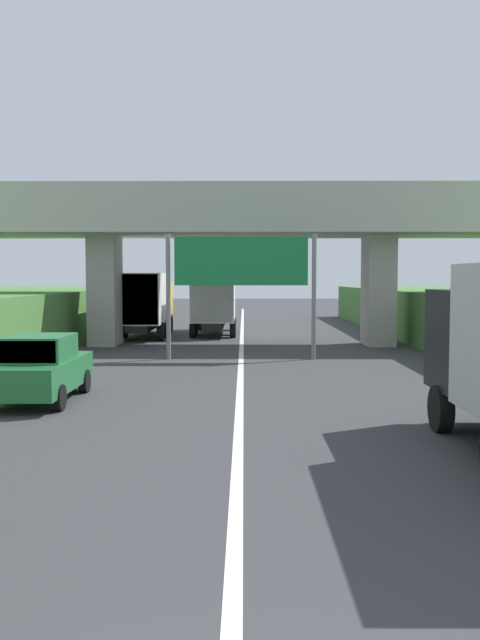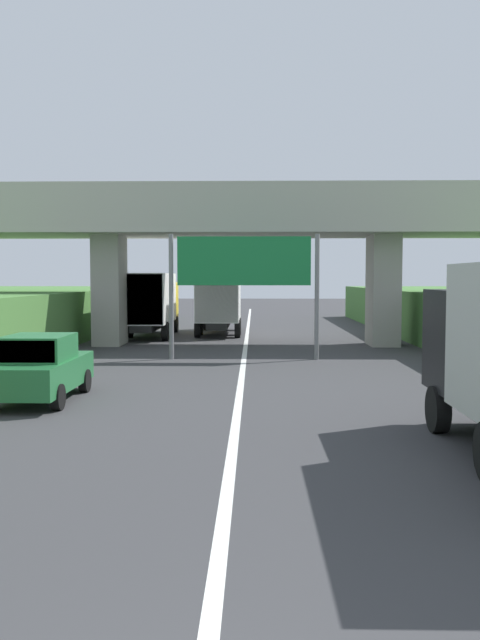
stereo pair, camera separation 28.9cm
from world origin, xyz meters
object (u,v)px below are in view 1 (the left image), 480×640
car_green (40,368)px  truck_yellow (146,301)px  overhead_highway_sign (241,268)px  construction_barrel_2 (18,372)px  truck_white (215,300)px

car_green → truck_yellow: bearing=90.2°
overhead_highway_sign → construction_barrel_2: (-6.47, -6.76, -3.11)m
overhead_highway_sign → car_green: 10.65m
truck_yellow → construction_barrel_2: size_ratio=8.11×
overhead_highway_sign → truck_white: size_ratio=0.81×
truck_yellow → overhead_highway_sign: bearing=-62.2°
overhead_highway_sign → truck_yellow: (-5.20, 9.87, -1.64)m
overhead_highway_sign → truck_yellow: size_ratio=0.81×
truck_white → truck_yellow: size_ratio=1.00×
truck_white → construction_barrel_2: bearing=-104.9°
truck_white → car_green: 20.91m
truck_white → truck_yellow: 4.06m
overhead_highway_sign → car_green: (-5.15, -8.92, -2.71)m
truck_yellow → construction_barrel_2: bearing=-94.4°
truck_white → car_green: (-3.59, -20.57, -1.08)m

